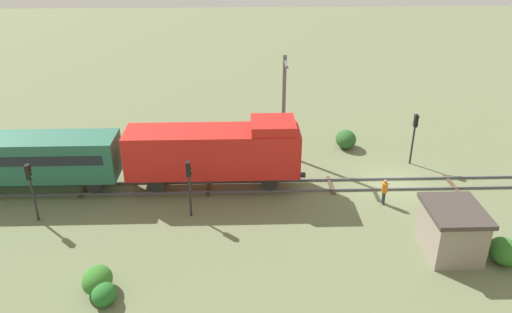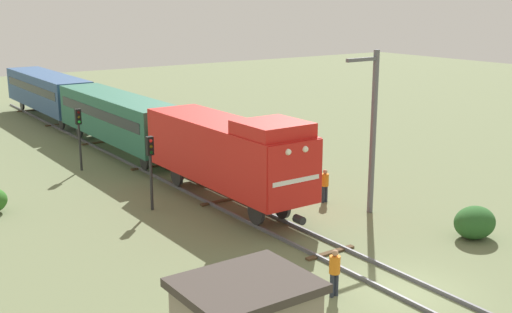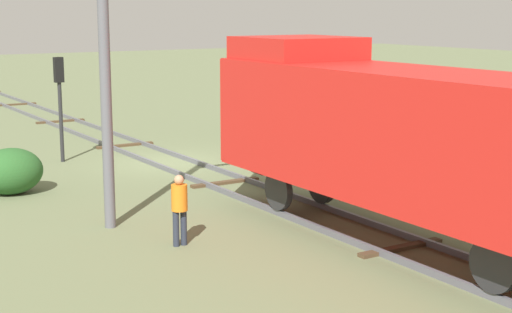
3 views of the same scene
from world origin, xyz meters
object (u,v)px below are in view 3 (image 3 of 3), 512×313
object	(u,v)px
worker_by_signal	(179,204)
relay_hut	(320,108)
locomotive	(388,128)
traffic_signal_near	(59,89)
worker_near_track	(243,135)
catenary_mast	(107,66)

from	to	relation	value
worker_by_signal	relay_hut	xyz separation A→B (m)	(-11.70, -10.29, 0.40)
locomotive	traffic_signal_near	xyz separation A→B (m)	(3.20, -14.00, -0.12)
locomotive	worker_by_signal	world-z (taller)	locomotive
traffic_signal_near	worker_near_track	world-z (taller)	traffic_signal_near
worker_near_track	catenary_mast	size ratio (longest dim) A/B	0.22
traffic_signal_near	worker_near_track	xyz separation A→B (m)	(-5.60, 3.48, -1.66)
locomotive	worker_near_track	distance (m)	10.94
catenary_mast	traffic_signal_near	bearing A→B (deg)	-100.65
worker_by_signal	catenary_mast	xyz separation A→B (m)	(0.74, -2.37, 3.09)
locomotive	relay_hut	bearing A→B (deg)	-120.57
worker_near_track	catenary_mast	bearing A→B (deg)	-159.75
traffic_signal_near	worker_by_signal	distance (m)	11.76
catenary_mast	relay_hut	size ratio (longest dim) A/B	2.20
traffic_signal_near	catenary_mast	distance (m)	9.50
worker_near_track	worker_by_signal	distance (m)	10.46
traffic_signal_near	catenary_mast	world-z (taller)	catenary_mast
worker_near_track	traffic_signal_near	bearing A→B (deg)	130.29
worker_by_signal	relay_hut	distance (m)	15.59
traffic_signal_near	locomotive	bearing A→B (deg)	102.87
catenary_mast	relay_hut	distance (m)	14.99
worker_by_signal	relay_hut	bearing A→B (deg)	-56.21
catenary_mast	worker_near_track	bearing A→B (deg)	-141.91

